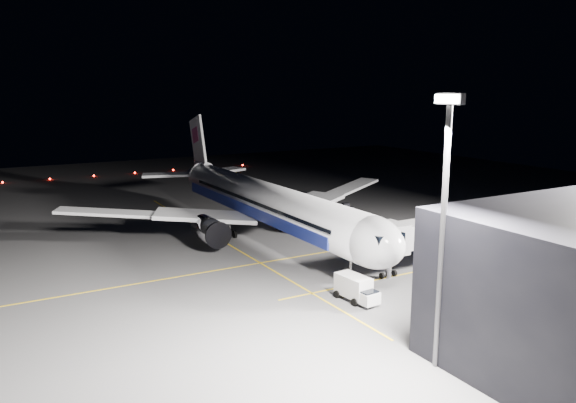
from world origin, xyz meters
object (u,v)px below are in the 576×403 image
Objects in this scene: floodlight_mast_south at (444,209)px; safety_cone_b at (271,224)px; safety_cone_a at (349,234)px; jet_bridge at (477,224)px; service_truck at (356,288)px; baggage_tug at (346,209)px; safety_cone_c at (283,230)px; airliner at (262,202)px.

safety_cone_b is at bearing 167.69° from floodlight_mast_south.
safety_cone_a is at bearing 153.93° from floodlight_mast_south.
jet_bridge is 6.66× the size of service_truck.
jet_bridge is at bearing 10.51° from baggage_tug.
floodlight_mast_south reaches higher than baggage_tug.
baggage_tug is at bearing 108.39° from safety_cone_c.
safety_cone_b is (-4.83, 4.00, -4.84)m from airliner.
safety_cone_b reaches higher than safety_cone_a.
baggage_tug reaches higher than safety_cone_a.
service_truck is 1.66× the size of baggage_tug.
safety_cone_c is (-6.95, -7.22, -0.05)m from safety_cone_a.
airliner is 2.97× the size of floodlight_mast_south.
baggage_tug is 5.04× the size of safety_cone_a.
service_truck reaches higher than safety_cone_b.
baggage_tug is at bearing 140.86° from service_truck.
safety_cone_c is (3.65, 0.04, -0.07)m from safety_cone_b.
service_truck is 29.30m from safety_cone_c.
jet_bridge is (23.08, 18.06, -0.58)m from airliner.
safety_cone_c is (-28.35, 7.34, -1.11)m from service_truck.
service_truck reaches higher than safety_cone_a.
jet_bridge is 29.50m from baggage_tug.
airliner is at bearing -73.72° from safety_cone_c.
baggage_tug reaches higher than safety_cone_b.
safety_cone_a is at bearing 46.10° from safety_cone_c.
safety_cone_a is at bearing 140.49° from service_truck.
airliner is at bearing -59.55° from baggage_tug.
floodlight_mast_south is 6.63× the size of baggage_tug.
airliner is 29.31m from jet_bridge.
service_truck is 10.06× the size of safety_cone_c.
safety_cone_b is 3.65m from safety_cone_c.
safety_cone_a is (5.77, 11.26, -4.85)m from airliner.
floodlight_mast_south is 48.51m from safety_cone_b.
service_truck is at bearing -21.37° from baggage_tug.
safety_cone_a reaches higher than safety_cone_c.
jet_bridge is at bearing 21.45° from safety_cone_a.
safety_cone_c is at bearing 106.28° from airliner.
floodlight_mast_south is 17.94m from service_truck.
jet_bridge is at bearing 126.79° from floodlight_mast_south.
floodlight_mast_south is 32.17× the size of safety_cone_b.
service_truck is 8.03× the size of safety_cone_b.
baggage_tug is (-6.18, 19.08, -4.25)m from airliner.
floodlight_mast_south is 40.32× the size of safety_cone_c.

